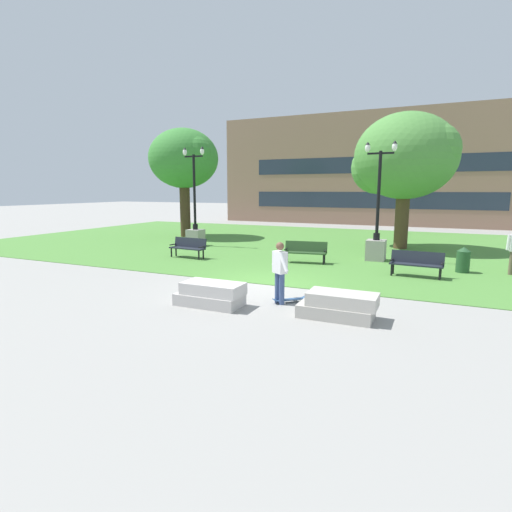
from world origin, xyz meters
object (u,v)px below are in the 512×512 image
person_skateboarder (280,269)px  concrete_block_left (339,306)px  skateboard (290,299)px  park_bench_near_left (306,251)px  park_bench_far_left (417,262)px  concrete_block_center (211,294)px  lamp_post_left (195,226)px  trash_bin (463,260)px  park_bench_near_right (188,246)px  lamp_post_right (376,237)px

person_skateboarder → concrete_block_left: bearing=-18.1°
skateboard → park_bench_near_left: park_bench_near_left is taller
person_skateboarder → park_bench_far_left: (3.26, 5.18, -0.43)m
concrete_block_center → lamp_post_left: size_ratio=0.35×
person_skateboarder → park_bench_far_left: bearing=57.9°
skateboard → concrete_block_center: bearing=-148.2°
trash_bin → park_bench_near_left: bearing=-175.1°
concrete_block_left → park_bench_far_left: park_bench_far_left is taller
person_skateboarder → park_bench_far_left: person_skateboarder is taller
park_bench_far_left → person_skateboarder: bearing=-122.1°
person_skateboarder → skateboard: (0.24, 0.23, -0.88)m
concrete_block_center → park_bench_near_left: bearing=86.5°
skateboard → lamp_post_left: lamp_post_left is taller
concrete_block_left → park_bench_near_right: 10.07m
park_bench_near_right → concrete_block_center: bearing=-51.8°
park_bench_far_left → concrete_block_center: bearing=-128.6°
skateboard → concrete_block_left: bearing=-27.8°
person_skateboarder → skateboard: size_ratio=1.94×
lamp_post_right → person_skateboarder: bearing=-100.3°
park_bench_near_left → park_bench_near_right: (-5.27, -0.97, 0.00)m
lamp_post_left → lamp_post_right: (9.80, -0.69, -0.04)m
skateboard → trash_bin: trash_bin is taller
concrete_block_left → skateboard: concrete_block_left is taller
concrete_block_left → lamp_post_right: 8.66m
lamp_post_right → trash_bin: size_ratio=5.32×
lamp_post_left → park_bench_far_left: bearing=-17.0°
lamp_post_left → lamp_post_right: size_ratio=1.05×
concrete_block_left → lamp_post_right: (-0.31, 8.62, 0.75)m
concrete_block_center → concrete_block_left: bearing=5.9°
concrete_block_center → lamp_post_right: (3.09, 8.97, 0.75)m
lamp_post_left → person_skateboarder: bearing=-46.3°
concrete_block_left → skateboard: size_ratio=2.13×
park_bench_near_right → lamp_post_right: lamp_post_right is taller
person_skateboarder → lamp_post_left: size_ratio=0.32×
skateboard → park_bench_far_left: size_ratio=0.48×
skateboard → lamp_post_right: (1.22, 7.82, 0.97)m
concrete_block_left → park_bench_near_right: park_bench_near_right is taller
park_bench_near_left → trash_bin: size_ratio=1.94×
concrete_block_center → lamp_post_left: bearing=124.8°
lamp_post_right → trash_bin: lamp_post_right is taller
park_bench_near_right → park_bench_far_left: same height
person_skateboarder → park_bench_near_right: person_skateboarder is taller
concrete_block_center → park_bench_far_left: size_ratio=1.01×
park_bench_far_left → trash_bin: trash_bin is taller
concrete_block_center → park_bench_far_left: 7.83m
person_skateboarder → park_bench_near_left: 6.32m
park_bench_near_left → park_bench_near_right: same height
trash_bin → concrete_block_center: bearing=-130.2°
park_bench_far_left → lamp_post_left: lamp_post_left is taller
lamp_post_right → park_bench_near_left: bearing=-145.0°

